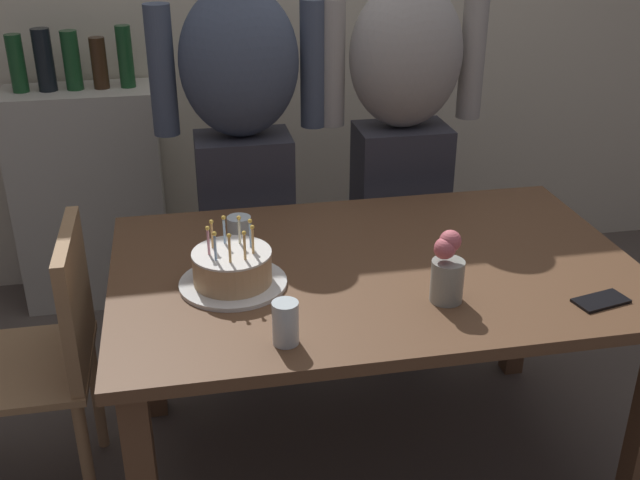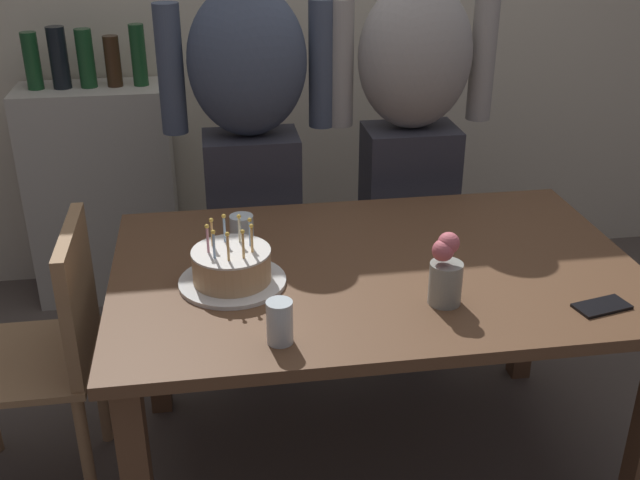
# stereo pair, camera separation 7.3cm
# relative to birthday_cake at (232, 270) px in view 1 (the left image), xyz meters

# --- Properties ---
(ground_plane) EXTENTS (10.00, 10.00, 0.00)m
(ground_plane) POSITION_rel_birthday_cake_xyz_m (0.41, 0.05, -0.79)
(ground_plane) COLOR #564C44
(dining_table) EXTENTS (1.50, 0.96, 0.74)m
(dining_table) POSITION_rel_birthday_cake_xyz_m (0.41, 0.05, -0.14)
(dining_table) COLOR brown
(dining_table) RESTS_ON ground_plane
(birthday_cake) EXTENTS (0.29, 0.29, 0.18)m
(birthday_cake) POSITION_rel_birthday_cake_xyz_m (0.00, 0.00, 0.00)
(birthday_cake) COLOR white
(birthday_cake) RESTS_ON dining_table
(water_glass_near) EXTENTS (0.07, 0.07, 0.10)m
(water_glass_near) POSITION_rel_birthday_cake_xyz_m (0.04, 0.23, 0.00)
(water_glass_near) COLOR silver
(water_glass_near) RESTS_ON dining_table
(water_glass_far) EXTENTS (0.06, 0.06, 0.11)m
(water_glass_far) POSITION_rel_birthday_cake_xyz_m (0.10, -0.31, 0.01)
(water_glass_far) COLOR silver
(water_glass_far) RESTS_ON dining_table
(cell_phone) EXTENTS (0.16, 0.10, 0.01)m
(cell_phone) POSITION_rel_birthday_cake_xyz_m (0.94, -0.28, -0.04)
(cell_phone) COLOR black
(cell_phone) RESTS_ON dining_table
(flower_vase) EXTENTS (0.09, 0.09, 0.20)m
(flower_vase) POSITION_rel_birthday_cake_xyz_m (0.54, -0.19, 0.05)
(flower_vase) COLOR #999E93
(flower_vase) RESTS_ON dining_table
(person_man_bearded) EXTENTS (0.61, 0.27, 1.66)m
(person_man_bearded) POSITION_rel_birthday_cake_xyz_m (0.11, 0.76, 0.09)
(person_man_bearded) COLOR #33333D
(person_man_bearded) RESTS_ON ground_plane
(person_woman_cardigan) EXTENTS (0.61, 0.27, 1.66)m
(person_woman_cardigan) POSITION_rel_birthday_cake_xyz_m (0.70, 0.76, 0.09)
(person_woman_cardigan) COLOR #33333D
(person_woman_cardigan) RESTS_ON ground_plane
(dining_chair) EXTENTS (0.42, 0.42, 0.87)m
(dining_chair) POSITION_rel_birthday_cake_xyz_m (-0.54, 0.13, -0.27)
(dining_chair) COLOR #A37A51
(dining_chair) RESTS_ON ground_plane
(shelf_cabinet) EXTENTS (0.62, 0.30, 1.21)m
(shelf_cabinet) POSITION_rel_birthday_cake_xyz_m (-0.51, 1.38, -0.29)
(shelf_cabinet) COLOR beige
(shelf_cabinet) RESTS_ON ground_plane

